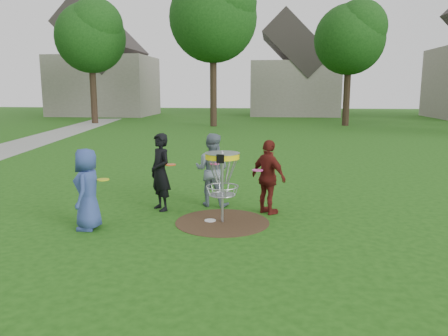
# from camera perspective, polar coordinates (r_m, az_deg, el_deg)

# --- Properties ---
(ground) EXTENTS (100.00, 100.00, 0.00)m
(ground) POSITION_cam_1_polar(r_m,az_deg,el_deg) (8.40, -0.22, -7.09)
(ground) COLOR #19470F
(ground) RESTS_ON ground
(dirt_patch) EXTENTS (1.80, 1.80, 0.01)m
(dirt_patch) POSITION_cam_1_polar(r_m,az_deg,el_deg) (8.40, -0.22, -7.07)
(dirt_patch) COLOR #47331E
(dirt_patch) RESTS_ON ground
(player_blue) EXTENTS (0.54, 0.77, 1.48)m
(player_blue) POSITION_cam_1_polar(r_m,az_deg,el_deg) (8.21, -17.41, -2.65)
(player_blue) COLOR navy
(player_blue) RESTS_ON ground
(player_black) EXTENTS (0.68, 0.70, 1.62)m
(player_black) POSITION_cam_1_polar(r_m,az_deg,el_deg) (9.15, -8.30, -0.53)
(player_black) COLOR black
(player_black) RESTS_ON ground
(player_grey) EXTENTS (0.87, 0.73, 1.58)m
(player_grey) POSITION_cam_1_polar(r_m,az_deg,el_deg) (9.42, -1.58, -0.23)
(player_grey) COLOR slate
(player_grey) RESTS_ON ground
(player_maroon) EXTENTS (0.89, 0.88, 1.51)m
(player_maroon) POSITION_cam_1_polar(r_m,az_deg,el_deg) (8.84, 5.84, -1.20)
(player_maroon) COLOR #5D1915
(player_maroon) RESTS_ON ground
(disc_on_grass) EXTENTS (0.22, 0.22, 0.02)m
(disc_on_grass) POSITION_cam_1_polar(r_m,az_deg,el_deg) (8.47, -1.82, -6.88)
(disc_on_grass) COLOR white
(disc_on_grass) RESTS_ON ground
(disc_golf_basket) EXTENTS (0.66, 0.67, 1.38)m
(disc_golf_basket) POSITION_cam_1_polar(r_m,az_deg,el_deg) (8.15, -0.23, -0.24)
(disc_golf_basket) COLOR #9EA0A5
(disc_golf_basket) RESTS_ON ground
(held_discs) EXTENTS (2.96, 1.73, 0.10)m
(held_discs) POSITION_cam_1_polar(r_m,az_deg,el_deg) (8.64, -4.67, -0.16)
(held_discs) COLOR yellow
(held_discs) RESTS_ON ground
(tree_row) EXTENTS (51.20, 17.42, 9.90)m
(tree_row) POSITION_cam_1_polar(r_m,az_deg,el_deg) (28.88, 5.47, 17.62)
(tree_row) COLOR #38281C
(tree_row) RESTS_ON ground
(house_row) EXTENTS (44.50, 10.65, 11.62)m
(house_row) POSITION_cam_1_polar(r_m,az_deg,el_deg) (41.25, 11.83, 12.37)
(house_row) COLOR gray
(house_row) RESTS_ON ground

